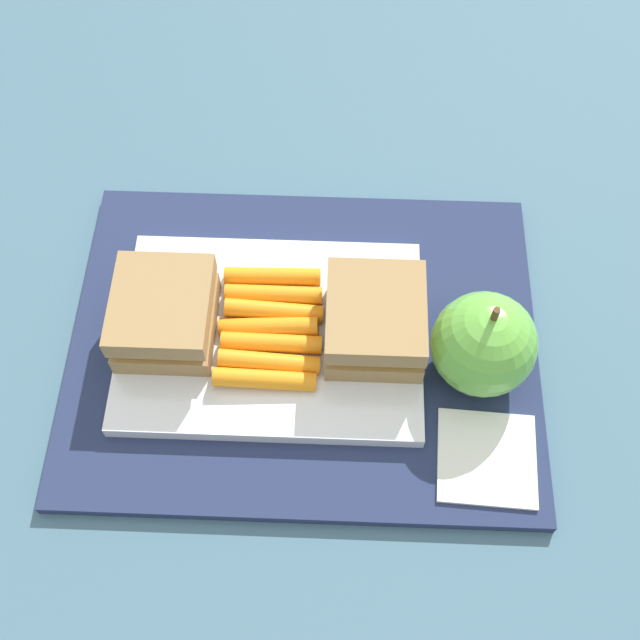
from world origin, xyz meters
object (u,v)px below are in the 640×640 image
(sandwich_half_left, at_px, (164,314))
(paper_napkin, at_px, (487,458))
(food_tray, at_px, (271,335))
(apple, at_px, (484,344))
(sandwich_half_right, at_px, (375,320))
(carrot_sticks_bundle, at_px, (270,327))

(sandwich_half_left, height_order, paper_napkin, sandwich_half_left)
(food_tray, bearing_deg, sandwich_half_left, 180.00)
(paper_napkin, bearing_deg, apple, 93.35)
(apple, relative_size, paper_napkin, 1.25)
(sandwich_half_left, bearing_deg, food_tray, 0.00)
(sandwich_half_right, distance_m, paper_napkin, 0.13)
(sandwich_half_left, xyz_separation_m, carrot_sticks_bundle, (0.08, -0.00, -0.02))
(sandwich_half_left, distance_m, apple, 0.23)
(sandwich_half_left, bearing_deg, paper_napkin, -20.99)
(sandwich_half_left, xyz_separation_m, sandwich_half_right, (0.16, 0.00, 0.00))
(carrot_sticks_bundle, bearing_deg, food_tray, 171.47)
(food_tray, relative_size, apple, 2.62)
(food_tray, xyz_separation_m, paper_napkin, (0.16, -0.09, -0.00))
(sandwich_half_left, bearing_deg, sandwich_half_right, 0.00)
(food_tray, height_order, carrot_sticks_bundle, carrot_sticks_bundle)
(sandwich_half_right, relative_size, paper_napkin, 1.14)
(paper_napkin, bearing_deg, carrot_sticks_bundle, 150.28)
(food_tray, bearing_deg, paper_napkin, -29.71)
(sandwich_half_right, bearing_deg, sandwich_half_left, 180.00)
(sandwich_half_right, bearing_deg, apple, -13.90)
(sandwich_half_right, height_order, carrot_sticks_bundle, sandwich_half_right)
(food_tray, height_order, sandwich_half_right, sandwich_half_right)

